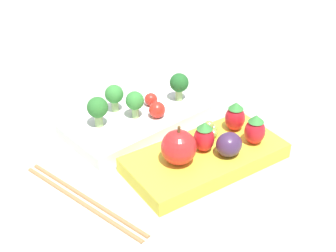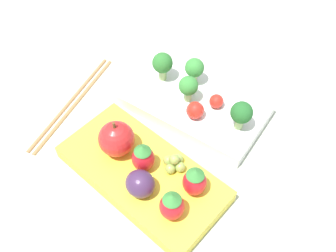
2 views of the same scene
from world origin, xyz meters
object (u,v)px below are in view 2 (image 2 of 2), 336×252
object	(u,v)px
broccoli_floret_2	(241,113)
plum	(140,184)
broccoli_floret_3	(162,64)
strawberry_0	(172,205)
bento_box_savoury	(191,103)
broccoli_floret_1	(194,69)
bento_box_fruit	(141,173)
strawberry_1	(195,181)
broccoli_floret_0	(188,87)
apple	(116,139)
chopsticks_pair	(73,102)
grape_cluster	(174,163)
cherry_tomato_0	(216,101)
strawberry_2	(142,157)
cherry_tomato_1	(195,110)

from	to	relation	value
broccoli_floret_2	plum	world-z (taller)	broccoli_floret_2
broccoli_floret_3	strawberry_0	xyz separation A→B (m)	(0.14, -0.18, -0.01)
bento_box_savoury	broccoli_floret_1	distance (m)	0.05
bento_box_fruit	strawberry_1	xyz separation A→B (m)	(0.07, 0.01, 0.03)
broccoli_floret_0	apple	world-z (taller)	apple
strawberry_1	chopsticks_pair	distance (m)	0.25
grape_cluster	bento_box_savoury	bearing A→B (deg)	111.46
strawberry_0	broccoli_floret_0	bearing A→B (deg)	116.72
broccoli_floret_1	chopsticks_pair	size ratio (longest dim) A/B	0.21
broccoli_floret_1	broccoli_floret_0	bearing A→B (deg)	-71.13
broccoli_floret_2	broccoli_floret_3	size ratio (longest dim) A/B	0.98
broccoli_floret_1	broccoli_floret_2	xyz separation A→B (m)	(0.10, -0.04, 0.00)
grape_cluster	broccoli_floret_2	bearing A→B (deg)	70.50
cherry_tomato_0	strawberry_2	distance (m)	0.15
broccoli_floret_0	strawberry_0	xyz separation A→B (m)	(0.08, -0.17, -0.00)
apple	strawberry_2	world-z (taller)	apple
broccoli_floret_3	cherry_tomato_1	distance (m)	0.09
bento_box_fruit	broccoli_floret_2	bearing A→B (deg)	61.46
bento_box_savoury	strawberry_0	distance (m)	0.19
strawberry_2	strawberry_1	bearing A→B (deg)	5.99
cherry_tomato_1	grape_cluster	size ratio (longest dim) A/B	0.80
broccoli_floret_0	broccoli_floret_3	distance (m)	0.06
broccoli_floret_1	broccoli_floret_2	world-z (taller)	broccoli_floret_2
apple	grape_cluster	bearing A→B (deg)	14.48
bento_box_savoury	grape_cluster	xyz separation A→B (m)	(0.04, -0.11, 0.02)
broccoli_floret_0	plum	size ratio (longest dim) A/B	1.17
broccoli_floret_2	grape_cluster	size ratio (longest dim) A/B	1.48
cherry_tomato_0	broccoli_floret_0	bearing A→B (deg)	-163.16
apple	strawberry_0	size ratio (longest dim) A/B	1.24
broccoli_floret_3	grape_cluster	bearing A→B (deg)	-49.93
cherry_tomato_0	grape_cluster	bearing A→B (deg)	-86.13
bento_box_fruit	broccoli_floret_3	bearing A→B (deg)	115.10
cherry_tomato_0	grape_cluster	world-z (taller)	grape_cluster
broccoli_floret_3	apple	world-z (taller)	apple
strawberry_0	chopsticks_pair	size ratio (longest dim) A/B	0.21
broccoli_floret_1	strawberry_0	world-z (taller)	strawberry_0
bento_box_fruit	strawberry_0	xyz separation A→B (m)	(0.07, -0.03, 0.03)
broccoli_floret_0	broccoli_floret_3	bearing A→B (deg)	164.25
broccoli_floret_2	strawberry_0	xyz separation A→B (m)	(-0.00, -0.16, -0.01)
broccoli_floret_2	apple	size ratio (longest dim) A/B	0.84
bento_box_fruit	broccoli_floret_0	distance (m)	0.14
strawberry_0	bento_box_fruit	bearing A→B (deg)	156.75
bento_box_savoury	broccoli_floret_3	xyz separation A→B (m)	(-0.06, 0.01, 0.04)
broccoli_floret_0	plum	distance (m)	0.17
broccoli_floret_2	cherry_tomato_0	distance (m)	0.05
cherry_tomato_1	strawberry_1	distance (m)	0.12
broccoli_floret_1	bento_box_savoury	bearing A→B (deg)	-62.10
bento_box_fruit	broccoli_floret_1	xyz separation A→B (m)	(-0.03, 0.17, 0.04)
strawberry_1	plum	xyz separation A→B (m)	(-0.05, -0.04, -0.01)
grape_cluster	plum	bearing A→B (deg)	-105.34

